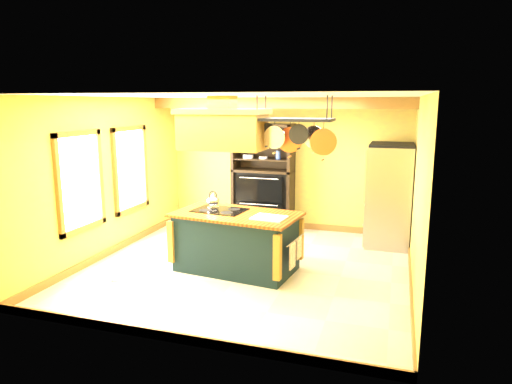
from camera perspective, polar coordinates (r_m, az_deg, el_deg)
The scene contains 15 objects.
floor at distance 7.46m, azimuth -0.97°, elevation -9.31°, with size 5.00×5.00×0.00m, color beige.
ceiling at distance 6.98m, azimuth -1.05°, elevation 11.93°, with size 5.00×5.00×0.00m, color white.
wall_back at distance 9.47m, azimuth 3.78°, elevation 3.52°, with size 5.00×0.02×2.70m, color #BA9544.
wall_front at distance 4.85m, azimuth -10.41°, elevation -4.06°, with size 5.00×0.02×2.70m, color #BA9544.
wall_left at distance 8.23m, azimuth -17.78°, elevation 1.84°, with size 0.02×5.00×2.70m, color #BA9544.
wall_right at distance 6.75m, azimuth 19.56°, elevation -0.22°, with size 0.02×5.00×2.70m, color #BA9544.
ceiling_beam at distance 8.61m, azimuth 2.60°, elevation 11.04°, with size 5.00×0.15×0.20m, color olive.
window_near at distance 7.57m, azimuth -21.05°, elevation 1.23°, with size 0.06×1.06×1.56m.
window_far at distance 8.69m, azimuth -15.35°, elevation 2.78°, with size 0.06×1.06×1.56m.
kitchen_island at distance 7.19m, azimuth -2.48°, elevation -6.15°, with size 2.04×1.29×1.11m.
range_hood at distance 6.94m, azimuth -4.16°, elevation 8.04°, with size 1.33×0.75×0.80m.
pot_rack at distance 6.62m, azimuth 4.95°, elevation 7.92°, with size 1.21×0.55×0.82m.
refrigerator at distance 8.70m, azimuth 16.24°, elevation -0.64°, with size 0.80×0.94×1.84m.
hutch at distance 9.43m, azimuth 0.95°, elevation 0.45°, with size 1.23×0.56×2.18m.
floor_register at distance 7.18m, azimuth -16.53°, elevation -10.57°, with size 0.28×0.12×0.01m, color black.
Camera 1 is at (2.21, -6.63, 2.61)m, focal length 32.00 mm.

